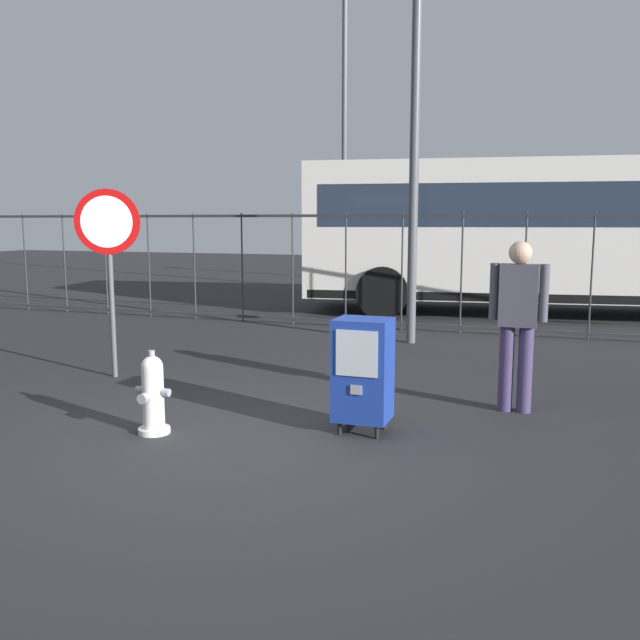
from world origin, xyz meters
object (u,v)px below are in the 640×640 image
Objects in this scene: newspaper_box_primary at (363,369)px; street_light_near_left at (344,120)px; stop_sign at (108,243)px; pedestrian at (518,316)px; bus_near at (576,229)px; fire_hydrant at (153,395)px; street_light_far_left at (416,79)px.

street_light_near_left is at bearing 107.97° from newspaper_box_primary.
stop_sign reaches higher than pedestrian.
fire_hydrant is at bearing -119.70° from bus_near.
newspaper_box_primary is 0.15× the size of street_light_far_left.
fire_hydrant is 2.69m from stop_sign.
bus_near is at bearing -29.99° from street_light_near_left.
fire_hydrant is 0.33× the size of stop_sign.
pedestrian is 0.16× the size of bus_near.
fire_hydrant is at bearing -149.18° from pedestrian.
newspaper_box_primary is 13.25m from street_light_near_left.
bus_near is at bearing 84.82° from pedestrian.
fire_hydrant is 1.86m from newspaper_box_primary.
street_light_near_left is at bearing 92.66° from stop_sign.
street_light_near_left reaches higher than pedestrian.
stop_sign is at bearing -179.31° from pedestrian.
street_light_near_left is at bearing 114.42° from street_light_far_left.
stop_sign is 0.28× the size of street_light_near_left.
bus_near is at bearing 77.54° from newspaper_box_primary.
street_light_far_left reaches higher than pedestrian.
street_light_far_left is at bearing -65.58° from street_light_near_left.
stop_sign is 9.27m from bus_near.
fire_hydrant is 0.73× the size of newspaper_box_primary.
stop_sign is 0.21× the size of bus_near.
bus_near is (3.65, 9.31, 1.36)m from fire_hydrant.
pedestrian is (2.97, 1.77, 0.60)m from fire_hydrant.
newspaper_box_primary is 3.71m from stop_sign.
bus_near reaches higher than fire_hydrant.
stop_sign is at bearing -87.34° from street_light_near_left.
newspaper_box_primary is 1.72m from pedestrian.
street_light_far_left is at bearing 116.96° from pedestrian.
street_light_far_left is at bearing 76.50° from fire_hydrant.
newspaper_box_primary is 8.96m from bus_near.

